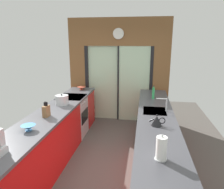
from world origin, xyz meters
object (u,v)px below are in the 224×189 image
at_px(knife_block, 46,111).
at_px(stock_pot, 62,100).
at_px(mixing_bowl_near, 28,128).
at_px(paper_towel_roll, 161,148).
at_px(kettle, 157,121).
at_px(soap_bottle, 153,93).
at_px(mixing_bowl_far, 81,88).
at_px(oven_range, 73,116).

distance_m(knife_block, stock_pot, 0.67).
height_order(mixing_bowl_near, paper_towel_roll, paper_towel_roll).
xyz_separation_m(kettle, soap_bottle, (-0.00, 1.49, 0.05)).
bearing_deg(mixing_bowl_far, mixing_bowl_near, -90.00).
relative_size(stock_pot, paper_towel_roll, 0.89).
bearing_deg(mixing_bowl_near, stock_pot, 90.00).
xyz_separation_m(kettle, paper_towel_roll, (-0.00, -0.92, 0.05)).
distance_m(knife_block, paper_towel_roll, 2.05).
bearing_deg(mixing_bowl_near, mixing_bowl_far, 90.00).
bearing_deg(paper_towel_roll, mixing_bowl_far, 120.74).
relative_size(knife_block, kettle, 1.08).
bearing_deg(mixing_bowl_near, oven_range, 90.58).
distance_m(mixing_bowl_near, stock_pot, 1.23).
bearing_deg(stock_pot, mixing_bowl_near, -90.00).
bearing_deg(mixing_bowl_far, oven_range, -91.51).
height_order(mixing_bowl_far, soap_bottle, soap_bottle).
bearing_deg(paper_towel_roll, stock_pot, 136.30).
xyz_separation_m(mixing_bowl_near, soap_bottle, (1.78, 1.94, 0.08)).
distance_m(soap_bottle, paper_towel_roll, 2.41).
relative_size(mixing_bowl_far, kettle, 0.91).
distance_m(mixing_bowl_near, paper_towel_roll, 1.84).
distance_m(oven_range, kettle, 2.33).
xyz_separation_m(oven_range, soap_bottle, (1.80, 0.12, 0.59)).
bearing_deg(mixing_bowl_far, stock_pot, -90.00).
height_order(oven_range, paper_towel_roll, paper_towel_roll).
relative_size(mixing_bowl_far, soap_bottle, 0.76).
bearing_deg(soap_bottle, oven_range, -176.33).
xyz_separation_m(stock_pot, soap_bottle, (1.78, 0.71, 0.03)).
relative_size(oven_range, paper_towel_roll, 3.19).
relative_size(mixing_bowl_far, knife_block, 0.84).
relative_size(mixing_bowl_near, knife_block, 0.79).
bearing_deg(oven_range, paper_towel_roll, -51.93).
bearing_deg(stock_pot, knife_block, -90.00).
bearing_deg(soap_bottle, mixing_bowl_near, -132.50).
xyz_separation_m(soap_bottle, paper_towel_roll, (0.00, -2.41, 0.00)).
distance_m(stock_pot, soap_bottle, 1.92).
bearing_deg(soap_bottle, mixing_bowl_far, 161.91).
xyz_separation_m(mixing_bowl_near, paper_towel_roll, (1.78, -0.47, 0.09)).
bearing_deg(knife_block, oven_range, 90.83).
bearing_deg(mixing_bowl_far, paper_towel_roll, -59.26).
bearing_deg(knife_block, paper_towel_roll, -29.96).
height_order(mixing_bowl_near, knife_block, knife_block).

